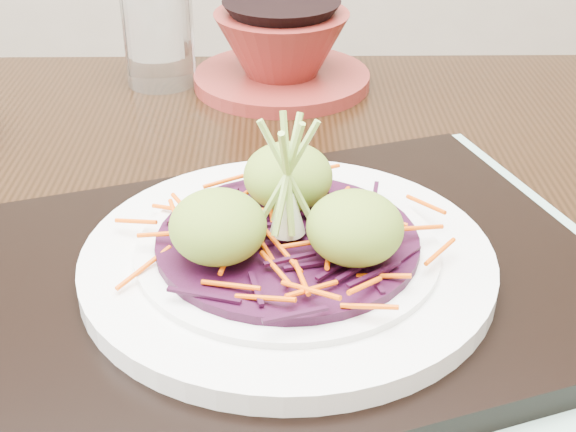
{
  "coord_description": "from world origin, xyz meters",
  "views": [
    {
      "loc": [
        0.04,
        -0.46,
        1.02
      ],
      "look_at": [
        0.04,
        -0.03,
        0.76
      ],
      "focal_mm": 50.0,
      "sensor_mm": 36.0,
      "label": 1
    }
  ],
  "objects_px": {
    "water_glass": "(159,35)",
    "terracotta_bowl_set": "(282,53)",
    "serving_tray": "(288,282)",
    "white_plate": "(288,259)",
    "dining_table": "(302,333)"
  },
  "relations": [
    {
      "from": "serving_tray",
      "to": "white_plate",
      "type": "bearing_deg",
      "value": 43.31
    },
    {
      "from": "water_glass",
      "to": "terracotta_bowl_set",
      "type": "height_order",
      "value": "water_glass"
    },
    {
      "from": "serving_tray",
      "to": "water_glass",
      "type": "distance_m",
      "value": 0.4
    },
    {
      "from": "terracotta_bowl_set",
      "to": "dining_table",
      "type": "bearing_deg",
      "value": -85.77
    },
    {
      "from": "dining_table",
      "to": "serving_tray",
      "type": "bearing_deg",
      "value": -98.46
    },
    {
      "from": "dining_table",
      "to": "water_glass",
      "type": "xyz_separation_m",
      "value": [
        -0.15,
        0.3,
        0.15
      ]
    },
    {
      "from": "white_plate",
      "to": "water_glass",
      "type": "relative_size",
      "value": 2.51
    },
    {
      "from": "terracotta_bowl_set",
      "to": "white_plate",
      "type": "bearing_deg",
      "value": -88.2
    },
    {
      "from": "serving_tray",
      "to": "white_plate",
      "type": "height_order",
      "value": "white_plate"
    },
    {
      "from": "white_plate",
      "to": "terracotta_bowl_set",
      "type": "bearing_deg",
      "value": 91.8
    },
    {
      "from": "serving_tray",
      "to": "white_plate",
      "type": "distance_m",
      "value": 0.02
    },
    {
      "from": "serving_tray",
      "to": "terracotta_bowl_set",
      "type": "xyz_separation_m",
      "value": [
        -0.01,
        0.37,
        0.02
      ]
    },
    {
      "from": "dining_table",
      "to": "serving_tray",
      "type": "relative_size",
      "value": 2.95
    },
    {
      "from": "white_plate",
      "to": "terracotta_bowl_set",
      "type": "xyz_separation_m",
      "value": [
        -0.01,
        0.37,
        0.0
      ]
    },
    {
      "from": "serving_tray",
      "to": "white_plate",
      "type": "relative_size",
      "value": 1.54
    }
  ]
}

